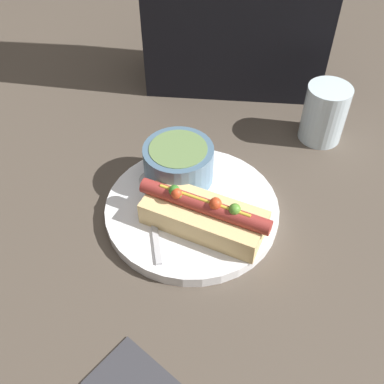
{
  "coord_description": "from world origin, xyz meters",
  "views": [
    {
      "loc": [
        0.04,
        -0.45,
        0.52
      ],
      "look_at": [
        0.0,
        0.0,
        0.05
      ],
      "focal_mm": 42.0,
      "sensor_mm": 36.0,
      "label": 1
    }
  ],
  "objects_px": {
    "hot_dog": "(204,215)",
    "drinking_glass": "(324,113)",
    "soup_bowl": "(179,162)",
    "spoon": "(150,194)"
  },
  "relations": [
    {
      "from": "hot_dog",
      "to": "drinking_glass",
      "type": "height_order",
      "value": "drinking_glass"
    },
    {
      "from": "soup_bowl",
      "to": "drinking_glass",
      "type": "xyz_separation_m",
      "value": [
        0.24,
        0.15,
        0.0
      ]
    },
    {
      "from": "soup_bowl",
      "to": "spoon",
      "type": "relative_size",
      "value": 0.61
    },
    {
      "from": "soup_bowl",
      "to": "spoon",
      "type": "distance_m",
      "value": 0.07
    },
    {
      "from": "hot_dog",
      "to": "spoon",
      "type": "distance_m",
      "value": 0.1
    },
    {
      "from": "soup_bowl",
      "to": "spoon",
      "type": "height_order",
      "value": "soup_bowl"
    },
    {
      "from": "soup_bowl",
      "to": "drinking_glass",
      "type": "bearing_deg",
      "value": 31.56
    },
    {
      "from": "hot_dog",
      "to": "soup_bowl",
      "type": "xyz_separation_m",
      "value": [
        -0.05,
        0.1,
        0.01
      ]
    },
    {
      "from": "spoon",
      "to": "hot_dog",
      "type": "bearing_deg",
      "value": -135.34
    },
    {
      "from": "hot_dog",
      "to": "spoon",
      "type": "height_order",
      "value": "hot_dog"
    }
  ]
}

